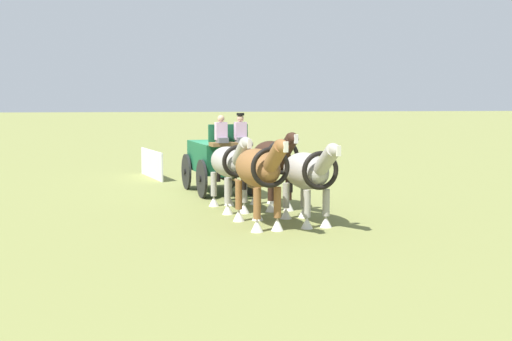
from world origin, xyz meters
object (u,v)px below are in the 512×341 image
object	(u,v)px
draft_horse_rear_off	(230,164)
draft_horse_lead_near	(308,173)
show_wagon	(219,158)
draft_horse_lead_off	(259,171)
draft_horse_rear_near	(273,160)

from	to	relation	value
draft_horse_rear_off	draft_horse_lead_near	world-z (taller)	draft_horse_rear_off
show_wagon	draft_horse_lead_off	distance (m)	6.17
draft_horse_rear_near	draft_horse_lead_off	bearing A→B (deg)	-15.31
show_wagon	draft_horse_lead_off	bearing A→B (deg)	5.18
draft_horse_rear_near	draft_horse_rear_off	bearing A→B (deg)	-77.92
draft_horse_rear_off	draft_horse_lead_near	xyz separation A→B (m)	(2.29, 1.78, -0.02)
show_wagon	draft_horse_rear_near	xyz separation A→B (m)	(3.34, 1.32, 0.23)
draft_horse_rear_near	draft_horse_rear_off	xyz separation A→B (m)	(0.27, -1.27, -0.08)
show_wagon	draft_horse_lead_near	distance (m)	6.18
show_wagon	draft_horse_lead_off	xyz separation A→B (m)	(6.14, 0.56, 0.24)
draft_horse_rear_near	draft_horse_rear_off	distance (m)	1.30
draft_horse_lead_near	show_wagon	bearing A→B (deg)	-162.73
show_wagon	draft_horse_rear_near	size ratio (longest dim) A/B	1.88
draft_horse_lead_near	draft_horse_lead_off	xyz separation A→B (m)	(0.25, -1.28, 0.11)
draft_horse_lead_off	show_wagon	bearing A→B (deg)	-174.82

